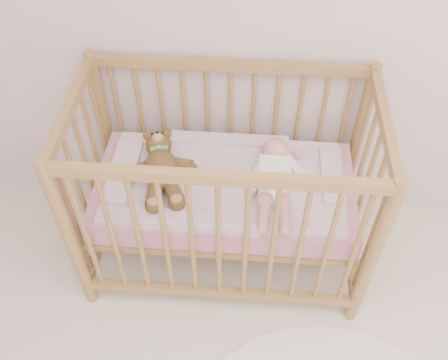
# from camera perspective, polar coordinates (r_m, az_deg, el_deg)

# --- Properties ---
(crib) EXTENTS (1.36, 0.76, 1.00)m
(crib) POSITION_cam_1_polar(r_m,az_deg,el_deg) (2.38, 0.09, -1.06)
(crib) COLOR olive
(crib) RESTS_ON floor
(mattress) EXTENTS (1.22, 0.62, 0.13)m
(mattress) POSITION_cam_1_polar(r_m,az_deg,el_deg) (2.39, 0.09, -1.29)
(mattress) COLOR pink
(mattress) RESTS_ON crib
(blanket) EXTENTS (1.10, 0.58, 0.06)m
(blanket) POSITION_cam_1_polar(r_m,az_deg,el_deg) (2.34, 0.09, -0.09)
(blanket) COLOR #D290A5
(blanket) RESTS_ON mattress
(baby) EXTENTS (0.27, 0.56, 0.14)m
(baby) POSITION_cam_1_polar(r_m,az_deg,el_deg) (2.27, 5.82, 0.50)
(baby) COLOR white
(baby) RESTS_ON blanket
(teddy_bear) EXTENTS (0.45, 0.56, 0.14)m
(teddy_bear) POSITION_cam_1_polar(r_m,az_deg,el_deg) (2.29, -7.19, 1.37)
(teddy_bear) COLOR brown
(teddy_bear) RESTS_ON blanket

